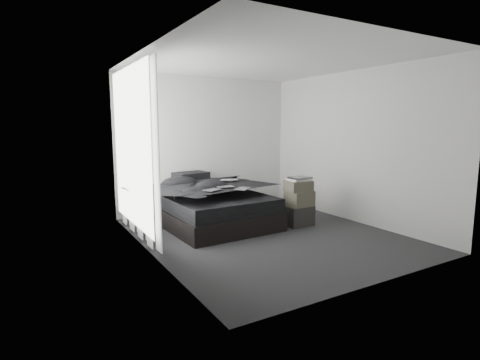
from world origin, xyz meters
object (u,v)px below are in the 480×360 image
laptop (229,176)px  bed (210,215)px  box_lower (298,215)px  side_stand (176,209)px

laptop → bed: bearing=-154.5°
bed → box_lower: size_ratio=4.79×
bed → laptop: bearing=7.5°
laptop → box_lower: bearing=-30.7°
bed → side_stand: 0.63m
laptop → side_stand: laptop is taller
side_stand → box_lower: (1.84, -0.87, -0.15)m
box_lower → bed: bearing=146.2°
laptop → side_stand: 1.10m
laptop → side_stand: (-1.00, -0.02, -0.47)m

